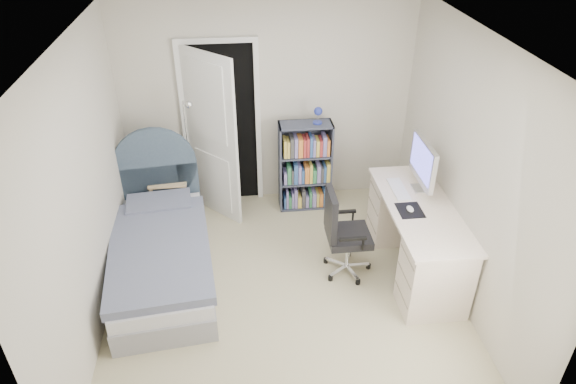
{
  "coord_description": "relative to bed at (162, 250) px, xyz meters",
  "views": [
    {
      "loc": [
        -0.38,
        -3.83,
        3.6
      ],
      "look_at": [
        0.07,
        0.29,
        0.98
      ],
      "focal_mm": 32.0,
      "sensor_mm": 36.0,
      "label": 1
    }
  ],
  "objects": [
    {
      "name": "room_shell",
      "position": [
        1.22,
        -0.41,
        0.97
      ],
      "size": [
        3.5,
        3.7,
        2.6
      ],
      "color": "tan",
      "rests_on": "ground"
    },
    {
      "name": "door",
      "position": [
        0.59,
        1.17,
        0.75
      ],
      "size": [
        0.92,
        0.62,
        2.06
      ],
      "color": "black",
      "rests_on": "ground"
    },
    {
      "name": "bed",
      "position": [
        0.0,
        0.0,
        0.0
      ],
      "size": [
        1.14,
        2.1,
        1.24
      ],
      "color": "gray",
      "rests_on": "ground"
    },
    {
      "name": "nightstand",
      "position": [
        -0.0,
        1.05,
        0.14
      ],
      "size": [
        0.43,
        0.43,
        0.63
      ],
      "color": "tan",
      "rests_on": "ground"
    },
    {
      "name": "floor_lamp",
      "position": [
        0.3,
        1.02,
        0.33
      ],
      "size": [
        0.21,
        0.21,
        1.5
      ],
      "color": "silver",
      "rests_on": "ground"
    },
    {
      "name": "bookcase",
      "position": [
        1.64,
        1.08,
        0.25
      ],
      "size": [
        0.63,
        0.27,
        1.33
      ],
      "color": "#3C4153",
      "rests_on": "ground"
    },
    {
      "name": "desk",
      "position": [
        2.6,
        -0.23,
        0.15
      ],
      "size": [
        0.65,
        1.62,
        1.33
      ],
      "color": "silver",
      "rests_on": "ground"
    },
    {
      "name": "office_chair",
      "position": [
        1.82,
        -0.19,
        0.25
      ],
      "size": [
        0.49,
        0.51,
        0.97
      ],
      "color": "silver",
      "rests_on": "ground"
    }
  ]
}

